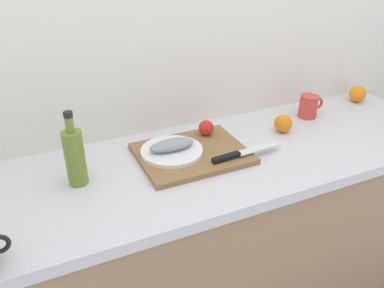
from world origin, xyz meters
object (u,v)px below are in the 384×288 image
cutting_board (192,154)px  white_plate (172,151)px  fish_fillet (172,145)px  olive_oil_bottle (75,156)px  chef_knife (238,154)px  coffee_mug_1 (309,106)px

cutting_board → white_plate: white_plate is taller
fish_fillet → olive_oil_bottle: (-0.34, -0.02, 0.05)m
chef_knife → white_plate: bearing=145.3°
fish_fillet → chef_knife: fish_fillet is taller
cutting_board → olive_oil_bottle: size_ratio=1.54×
olive_oil_bottle → coffee_mug_1: (1.02, 0.11, -0.05)m
olive_oil_bottle → chef_knife: bearing=-10.3°
white_plate → olive_oil_bottle: (-0.34, -0.02, 0.07)m
white_plate → fish_fillet: size_ratio=1.33×
olive_oil_bottle → white_plate: bearing=3.9°
white_plate → chef_knife: (0.20, -0.12, 0.00)m
white_plate → fish_fillet: (0.00, 0.00, 0.03)m
coffee_mug_1 → chef_knife: bearing=-156.9°
white_plate → coffee_mug_1: bearing=6.9°
olive_oil_bottle → coffee_mug_1: 1.03m
white_plate → olive_oil_bottle: bearing=-176.1°
coffee_mug_1 → fish_fillet: bearing=-173.1°
white_plate → chef_knife: chef_knife is taller
fish_fillet → chef_knife: (0.20, -0.12, -0.02)m
chef_knife → coffee_mug_1: bearing=19.1°
cutting_board → white_plate: size_ratio=1.73×
cutting_board → white_plate: bearing=164.6°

